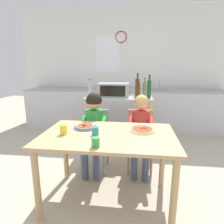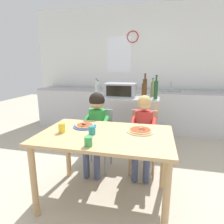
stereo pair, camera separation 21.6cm
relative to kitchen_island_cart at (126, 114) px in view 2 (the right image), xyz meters
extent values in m
plane|color=#B7AD99|center=(0.02, -0.28, -0.61)|extent=(11.29, 11.29, 0.00)
cube|color=white|center=(0.02, 1.47, 0.74)|extent=(4.88, 0.12, 2.70)
cube|color=white|center=(-0.39, 1.41, 1.04)|extent=(0.56, 0.01, 0.80)
torus|color=red|center=(-0.09, 1.40, 1.43)|extent=(0.26, 0.02, 0.26)
cube|color=silver|center=(0.02, 1.06, -0.18)|extent=(4.40, 0.60, 0.86)
cube|color=#9E9EA3|center=(0.02, 1.06, 0.27)|extent=(4.40, 0.60, 0.03)
cube|color=gray|center=(0.79, 1.06, 0.28)|extent=(0.40, 0.33, 0.02)
cylinder|color=#B7BABF|center=(0.79, 1.18, 0.38)|extent=(0.02, 0.02, 0.20)
cube|color=#B7BABF|center=(0.00, 0.00, 0.29)|extent=(1.09, 0.58, 0.02)
cube|color=tan|center=(0.00, 0.00, -0.29)|extent=(1.00, 0.53, 0.02)
cube|color=tan|center=(-0.50, -0.25, -0.16)|extent=(0.05, 0.05, 0.88)
cube|color=tan|center=(0.50, -0.25, -0.16)|extent=(0.05, 0.05, 0.88)
cube|color=tan|center=(-0.50, 0.25, -0.16)|extent=(0.05, 0.05, 0.88)
cube|color=tan|center=(0.50, 0.25, -0.16)|extent=(0.05, 0.05, 0.88)
cube|color=#999BA0|center=(-0.09, -0.01, 0.41)|extent=(0.50, 0.32, 0.22)
cube|color=black|center=(-0.09, -0.18, 0.41)|extent=(0.40, 0.01, 0.17)
cylinder|color=black|center=(0.09, -0.18, 0.34)|extent=(0.02, 0.01, 0.02)
cylinder|color=olive|center=(0.43, 0.16, 0.41)|extent=(0.06, 0.06, 0.23)
cylinder|color=olive|center=(0.43, 0.16, 0.56)|extent=(0.02, 0.02, 0.06)
cylinder|color=black|center=(0.43, 0.16, 0.60)|extent=(0.03, 0.03, 0.01)
cylinder|color=#1E4723|center=(0.48, -0.11, 0.44)|extent=(0.06, 0.06, 0.28)
cylinder|color=#1E4723|center=(0.48, -0.11, 0.61)|extent=(0.03, 0.03, 0.07)
cylinder|color=black|center=(0.48, -0.11, 0.66)|extent=(0.03, 0.03, 0.01)
cylinder|color=#4C2D14|center=(0.30, -0.17, 0.42)|extent=(0.07, 0.07, 0.24)
cylinder|color=#4C2D14|center=(0.30, -0.17, 0.56)|extent=(0.03, 0.03, 0.05)
cylinder|color=black|center=(0.30, -0.17, 0.59)|extent=(0.03, 0.03, 0.01)
cylinder|color=#ADB7B2|center=(-0.48, 0.00, 0.40)|extent=(0.06, 0.06, 0.21)
cylinder|color=#ADB7B2|center=(-0.48, 0.00, 0.53)|extent=(0.03, 0.03, 0.05)
cylinder|color=black|center=(-0.48, 0.00, 0.56)|extent=(0.03, 0.03, 0.01)
cylinder|color=#4C2D14|center=(0.30, 0.09, 0.44)|extent=(0.07, 0.07, 0.29)
cylinder|color=#4C2D14|center=(0.30, 0.09, 0.63)|extent=(0.03, 0.03, 0.08)
cylinder|color=black|center=(0.30, 0.09, 0.67)|extent=(0.03, 0.03, 0.01)
cylinder|color=#ADB7B2|center=(-0.45, -0.18, 0.41)|extent=(0.06, 0.06, 0.22)
cylinder|color=#ADB7B2|center=(-0.45, -0.18, 0.55)|extent=(0.02, 0.02, 0.07)
cylinder|color=black|center=(-0.45, -0.18, 0.59)|extent=(0.03, 0.03, 0.01)
cube|color=tan|center=(0.02, -1.41, 0.13)|extent=(1.31, 0.84, 0.03)
cylinder|color=tan|center=(-0.57, -1.77, -0.24)|extent=(0.06, 0.06, 0.72)
cylinder|color=tan|center=(0.61, -1.77, -0.24)|extent=(0.06, 0.06, 0.72)
cylinder|color=tan|center=(-0.57, -1.05, -0.24)|extent=(0.06, 0.06, 0.72)
cylinder|color=tan|center=(0.61, -1.05, -0.24)|extent=(0.06, 0.06, 0.72)
cube|color=gray|center=(-0.25, -0.80, -0.17)|extent=(0.36, 0.36, 0.04)
cube|color=gray|center=(-0.25, -0.64, 0.02)|extent=(0.34, 0.03, 0.38)
cylinder|color=gray|center=(-0.10, -0.95, -0.39)|extent=(0.03, 0.03, 0.42)
cylinder|color=gray|center=(-0.40, -0.95, -0.39)|extent=(0.03, 0.03, 0.42)
cylinder|color=gray|center=(-0.10, -0.65, -0.39)|extent=(0.03, 0.03, 0.42)
cylinder|color=gray|center=(-0.40, -0.65, -0.39)|extent=(0.03, 0.03, 0.42)
cube|color=tan|center=(0.35, -0.74, -0.17)|extent=(0.36, 0.36, 0.04)
cube|color=tan|center=(0.35, -0.58, 0.02)|extent=(0.34, 0.03, 0.38)
cylinder|color=tan|center=(0.50, -0.89, -0.39)|extent=(0.03, 0.03, 0.42)
cylinder|color=tan|center=(0.20, -0.89, -0.39)|extent=(0.03, 0.03, 0.42)
cylinder|color=tan|center=(0.50, -0.59, -0.39)|extent=(0.03, 0.03, 0.42)
cylinder|color=tan|center=(0.20, -0.59, -0.39)|extent=(0.03, 0.03, 0.42)
cube|color=#424C6B|center=(-0.18, -0.94, -0.13)|extent=(0.10, 0.30, 0.10)
cylinder|color=#424C6B|center=(-0.18, -1.07, -0.37)|extent=(0.08, 0.08, 0.44)
cube|color=#424C6B|center=(-0.32, -0.94, -0.13)|extent=(0.10, 0.30, 0.10)
cylinder|color=#424C6B|center=(-0.32, -1.07, -0.37)|extent=(0.08, 0.08, 0.44)
cylinder|color=green|center=(-0.12, -0.90, 0.09)|extent=(0.06, 0.26, 0.15)
cylinder|color=green|center=(-0.38, -0.90, 0.09)|extent=(0.06, 0.26, 0.15)
cylinder|color=green|center=(-0.25, -0.80, 0.06)|extent=(0.22, 0.22, 0.37)
sphere|color=tan|center=(-0.25, -0.80, 0.35)|extent=(0.20, 0.20, 0.20)
sphere|color=black|center=(-0.25, -0.80, 0.37)|extent=(0.21, 0.21, 0.21)
cube|color=#424C6B|center=(0.42, -0.88, -0.13)|extent=(0.10, 0.30, 0.10)
cylinder|color=#424C6B|center=(0.42, -1.01, -0.37)|extent=(0.08, 0.08, 0.44)
cube|color=#424C6B|center=(0.28, -0.88, -0.13)|extent=(0.10, 0.30, 0.10)
cylinder|color=#424C6B|center=(0.28, -1.01, -0.37)|extent=(0.08, 0.08, 0.44)
cylinder|color=#BC332D|center=(0.48, -0.84, 0.09)|extent=(0.06, 0.26, 0.15)
cylinder|color=#BC332D|center=(0.22, -0.84, 0.09)|extent=(0.06, 0.26, 0.15)
cylinder|color=#BC332D|center=(0.35, -0.74, 0.06)|extent=(0.22, 0.22, 0.37)
sphere|color=beige|center=(0.35, -0.74, 0.34)|extent=(0.17, 0.17, 0.17)
sphere|color=tan|center=(0.35, -0.74, 0.35)|extent=(0.18, 0.18, 0.18)
cylinder|color=#3356B7|center=(-0.25, -1.25, 0.15)|extent=(0.25, 0.25, 0.01)
cylinder|color=tan|center=(-0.25, -1.25, 0.17)|extent=(0.20, 0.20, 0.01)
cylinder|color=#B23D23|center=(-0.25, -1.25, 0.17)|extent=(0.17, 0.17, 0.00)
cylinder|color=#563319|center=(-0.27, -1.27, 0.18)|extent=(0.03, 0.03, 0.01)
cylinder|color=maroon|center=(-0.29, -1.22, 0.18)|extent=(0.02, 0.02, 0.01)
cylinder|color=#563319|center=(-0.26, -1.27, 0.18)|extent=(0.03, 0.03, 0.01)
cylinder|color=maroon|center=(-0.25, -1.30, 0.18)|extent=(0.03, 0.03, 0.01)
cylinder|color=#563319|center=(-0.25, -1.25, 0.18)|extent=(0.04, 0.04, 0.01)
cylinder|color=#386628|center=(-0.26, -1.32, 0.18)|extent=(0.03, 0.03, 0.01)
cylinder|color=beige|center=(0.35, -1.28, 0.15)|extent=(0.27, 0.27, 0.01)
cylinder|color=tan|center=(0.35, -1.28, 0.17)|extent=(0.24, 0.24, 0.01)
cylinder|color=#B23D23|center=(0.35, -1.28, 0.17)|extent=(0.20, 0.20, 0.00)
cylinder|color=maroon|center=(0.37, -1.25, 0.18)|extent=(0.02, 0.02, 0.01)
cylinder|color=#563319|center=(0.39, -1.29, 0.18)|extent=(0.03, 0.03, 0.01)
cylinder|color=maroon|center=(0.39, -1.26, 0.18)|extent=(0.03, 0.03, 0.01)
cylinder|color=#563319|center=(0.35, -1.28, 0.18)|extent=(0.03, 0.03, 0.01)
cylinder|color=#DBC666|center=(0.36, -1.25, 0.18)|extent=(0.02, 0.02, 0.01)
cylinder|color=green|center=(-0.04, -1.73, 0.19)|extent=(0.07, 0.07, 0.08)
cylinder|color=yellow|center=(-0.41, -1.47, 0.19)|extent=(0.07, 0.07, 0.10)
cylinder|color=teal|center=(-0.10, -1.46, 0.19)|extent=(0.07, 0.07, 0.08)
camera|label=1|loc=(0.28, -3.19, 0.80)|focal=31.01mm
camera|label=2|loc=(0.49, -3.16, 0.80)|focal=31.01mm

